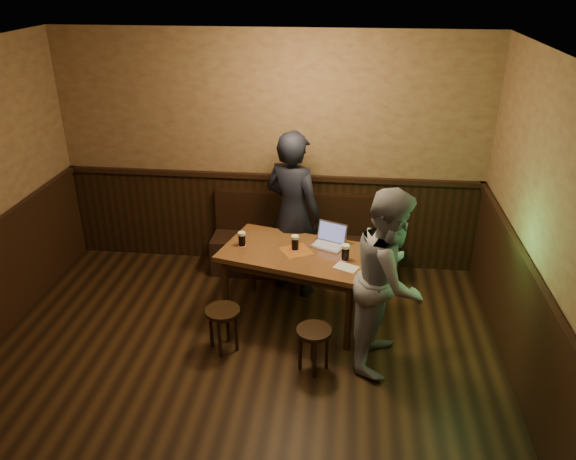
% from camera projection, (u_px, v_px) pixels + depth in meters
% --- Properties ---
extents(room, '(5.04, 6.04, 2.84)m').
position_uv_depth(room, '(218.00, 294.00, 4.15)').
color(room, black).
rests_on(room, ground).
extents(bench, '(2.20, 0.50, 0.95)m').
position_uv_depth(bench, '(304.00, 248.00, 6.76)').
color(bench, black).
rests_on(bench, ground).
extents(pub_table, '(1.64, 1.19, 0.79)m').
position_uv_depth(pub_table, '(296.00, 260.00, 5.70)').
color(pub_table, '#502A17').
rests_on(pub_table, ground).
extents(stool_left, '(0.37, 0.37, 0.45)m').
position_uv_depth(stool_left, '(223.00, 318.00, 5.34)').
color(stool_left, black).
rests_on(stool_left, ground).
extents(stool_right, '(0.36, 0.36, 0.44)m').
position_uv_depth(stool_right, '(314.00, 337.00, 5.08)').
color(stool_right, black).
rests_on(stool_right, ground).
extents(pint_left, '(0.10, 0.10, 0.15)m').
position_uv_depth(pint_left, '(242.00, 239.00, 5.73)').
color(pint_left, maroon).
rests_on(pint_left, pub_table).
extents(pint_mid, '(0.10, 0.10, 0.16)m').
position_uv_depth(pint_mid, '(295.00, 243.00, 5.65)').
color(pint_mid, maroon).
rests_on(pint_mid, pub_table).
extents(pint_right, '(0.11, 0.11, 0.16)m').
position_uv_depth(pint_right, '(345.00, 252.00, 5.45)').
color(pint_right, maroon).
rests_on(pint_right, pub_table).
extents(laptop, '(0.39, 0.36, 0.22)m').
position_uv_depth(laptop, '(329.00, 240.00, 5.75)').
color(laptop, silver).
rests_on(laptop, pub_table).
extents(menu, '(0.26, 0.23, 0.00)m').
position_uv_depth(menu, '(346.00, 267.00, 5.35)').
color(menu, silver).
rests_on(menu, pub_table).
extents(person_suit, '(0.81, 0.71, 1.88)m').
position_uv_depth(person_suit, '(293.00, 214.00, 6.11)').
color(person_suit, black).
rests_on(person_suit, ground).
extents(person_grey, '(0.83, 0.97, 1.72)m').
position_uv_depth(person_grey, '(389.00, 279.00, 5.01)').
color(person_grey, gray).
rests_on(person_grey, ground).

